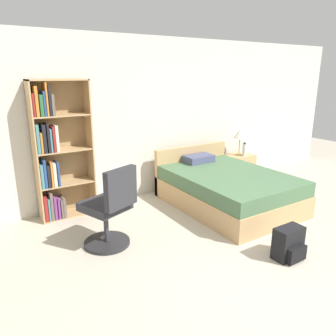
# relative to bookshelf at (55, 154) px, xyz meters

# --- Properties ---
(ground_plane) EXTENTS (14.00, 14.00, 0.00)m
(ground_plane) POSITION_rel_bookshelf_xyz_m (1.60, -3.01, -0.95)
(ground_plane) COLOR #BCB29E
(wall_back) EXTENTS (9.00, 0.06, 2.60)m
(wall_back) POSITION_rel_bookshelf_xyz_m (1.60, 0.22, 0.35)
(wall_back) COLOR silver
(wall_back) RESTS_ON ground_plane
(bookshelf) EXTENTS (0.79, 0.32, 1.95)m
(bookshelf) POSITION_rel_bookshelf_xyz_m (0.00, 0.00, 0.00)
(bookshelf) COLOR tan
(bookshelf) RESTS_ON ground_plane
(bed) EXTENTS (1.48, 2.04, 0.79)m
(bed) POSITION_rel_bookshelf_xyz_m (2.34, -0.94, -0.67)
(bed) COLOR tan
(bed) RESTS_ON ground_plane
(office_chair) EXTENTS (0.63, 0.68, 1.02)m
(office_chair) POSITION_rel_bookshelf_xyz_m (0.29, -1.21, -0.47)
(office_chair) COLOR #232326
(office_chair) RESTS_ON ground_plane
(nightstand) EXTENTS (0.51, 0.43, 0.51)m
(nightstand) POSITION_rel_bookshelf_xyz_m (3.42, -0.13, -0.69)
(nightstand) COLOR tan
(nightstand) RESTS_ON ground_plane
(table_lamp) EXTENTS (0.27, 0.27, 0.50)m
(table_lamp) POSITION_rel_bookshelf_xyz_m (3.41, -0.12, -0.04)
(table_lamp) COLOR tan
(table_lamp) RESTS_ON nightstand
(water_bottle) EXTENTS (0.08, 0.08, 0.26)m
(water_bottle) POSITION_rel_bookshelf_xyz_m (3.43, -0.23, -0.32)
(water_bottle) COLOR silver
(water_bottle) RESTS_ON nightstand
(backpack_black) EXTENTS (0.34, 0.25, 0.37)m
(backpack_black) POSITION_rel_bookshelf_xyz_m (1.88, -2.52, -0.77)
(backpack_black) COLOR black
(backpack_black) RESTS_ON ground_plane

